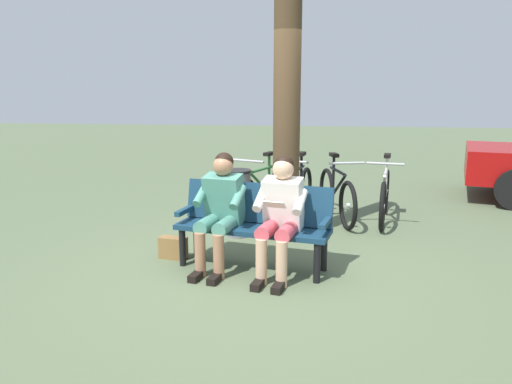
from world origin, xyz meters
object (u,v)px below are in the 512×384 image
(litter_bin, at_px, (238,203))
(bicycle_black, at_px, (298,193))
(person_reading, at_px, (280,211))
(bicycle_purple, at_px, (263,193))
(handbag, at_px, (173,248))
(tree_trunk, at_px, (287,71))
(bicycle_orange, at_px, (385,196))
(bench, at_px, (255,219))
(person_companion, at_px, (220,206))
(bicycle_red, at_px, (337,195))

(litter_bin, height_order, bicycle_black, bicycle_black)
(person_reading, xyz_separation_m, bicycle_purple, (0.43, -2.22, -0.31))
(handbag, height_order, bicycle_black, bicycle_black)
(litter_bin, relative_size, bicycle_purple, 0.54)
(litter_bin, bearing_deg, handbag, 58.89)
(tree_trunk, height_order, bicycle_orange, tree_trunk)
(handbag, height_order, bicycle_purple, bicycle_purple)
(bicycle_orange, relative_size, bicycle_black, 1.00)
(litter_bin, height_order, bicycle_orange, bicycle_orange)
(person_reading, distance_m, bicycle_black, 2.28)
(handbag, xyz_separation_m, tree_trunk, (-1.17, -0.89, 1.93))
(litter_bin, bearing_deg, tree_trunk, 175.17)
(bench, height_order, tree_trunk, tree_trunk)
(tree_trunk, height_order, bicycle_black, tree_trunk)
(bench, height_order, person_companion, person_companion)
(tree_trunk, relative_size, bicycle_purple, 2.60)
(litter_bin, xyz_separation_m, bicycle_orange, (-1.93, -0.96, -0.07))
(bicycle_red, bearing_deg, person_reading, -30.89)
(bicycle_orange, bearing_deg, litter_bin, -53.81)
(bench, bearing_deg, bicycle_orange, -117.01)
(person_reading, bearing_deg, litter_bin, -51.95)
(bicycle_orange, height_order, bicycle_red, same)
(bench, xyz_separation_m, person_companion, (0.34, 0.10, 0.16))
(bench, relative_size, tree_trunk, 0.41)
(handbag, xyz_separation_m, litter_bin, (-0.57, -0.94, 0.31))
(bicycle_red, relative_size, bicycle_black, 0.99)
(tree_trunk, bearing_deg, bench, 75.78)
(bicycle_purple, bearing_deg, bicycle_red, 111.79)
(person_companion, relative_size, tree_trunk, 0.29)
(bicycle_orange, xyz_separation_m, bicycle_red, (0.67, 0.02, 0.00))
(bench, bearing_deg, bicycle_black, -88.71)
(bicycle_red, xyz_separation_m, bicycle_purple, (1.06, -0.02, 0.00))
(person_companion, height_order, bicycle_orange, person_companion)
(tree_trunk, bearing_deg, person_reading, 91.64)
(bicycle_orange, bearing_deg, tree_trunk, -42.89)
(person_reading, height_order, bicycle_orange, person_reading)
(person_reading, xyz_separation_m, bicycle_red, (-0.62, -2.20, -0.31))
(bicycle_red, bearing_deg, person_companion, -46.15)
(tree_trunk, distance_m, bicycle_black, 1.99)
(litter_bin, xyz_separation_m, bicycle_black, (-0.71, -0.99, -0.07))
(person_companion, xyz_separation_m, bicycle_black, (-0.70, -2.13, -0.30))
(bicycle_red, bearing_deg, bicycle_purple, -106.02)
(person_companion, distance_m, tree_trunk, 1.86)
(bench, distance_m, person_reading, 0.40)
(person_companion, height_order, handbag, person_companion)
(handbag, height_order, litter_bin, litter_bin)
(person_reading, distance_m, litter_bin, 1.44)
(handbag, distance_m, bicycle_purple, 2.06)
(bench, bearing_deg, litter_bin, -59.98)
(bicycle_red, distance_m, bicycle_purple, 1.06)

